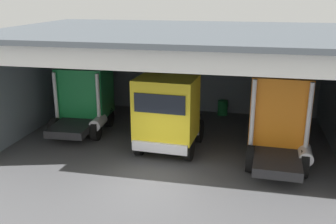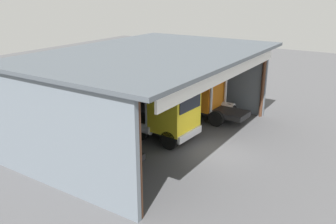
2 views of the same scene
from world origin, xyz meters
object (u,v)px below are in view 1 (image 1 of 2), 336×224
object	(u,v)px
oil_drum	(223,108)
truck_green_center_bay	(84,98)
truck_yellow_left_bay	(168,113)
truck_orange_yard_outside	(280,115)
tool_cart	(146,105)

from	to	relation	value
oil_drum	truck_green_center_bay	bearing A→B (deg)	-148.93
truck_yellow_left_bay	oil_drum	distance (m)	6.57
truck_green_center_bay	truck_yellow_left_bay	world-z (taller)	truck_yellow_left_bay
truck_orange_yard_outside	truck_yellow_left_bay	bearing A→B (deg)	-174.93
truck_orange_yard_outside	tool_cart	distance (m)	9.22
truck_yellow_left_bay	tool_cart	xyz separation A→B (m)	(-2.58, 5.50, -1.33)
truck_orange_yard_outside	tool_cart	size ratio (longest dim) A/B	5.06
tool_cart	truck_yellow_left_bay	bearing A→B (deg)	-64.82
tool_cart	oil_drum	bearing A→B (deg)	7.41
truck_orange_yard_outside	tool_cart	xyz separation A→B (m)	(-7.42, 5.27, -1.48)
truck_yellow_left_bay	truck_orange_yard_outside	distance (m)	4.84
truck_green_center_bay	tool_cart	world-z (taller)	truck_green_center_bay
tool_cart	truck_orange_yard_outside	bearing A→B (deg)	-35.41
truck_orange_yard_outside	oil_drum	xyz separation A→B (m)	(-2.82, 5.87, -1.54)
truck_green_center_bay	oil_drum	bearing A→B (deg)	27.88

